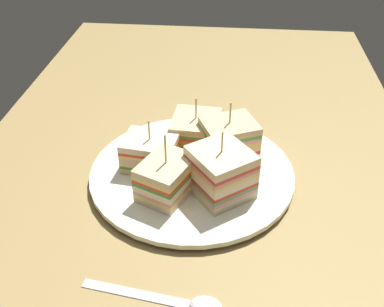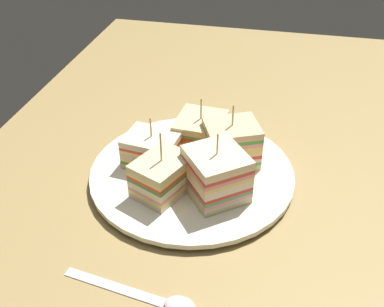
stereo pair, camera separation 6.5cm
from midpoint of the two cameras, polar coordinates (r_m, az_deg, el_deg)
name	(u,v)px [view 1 (the left image)]	position (r cm, az deg, el deg)	size (l,w,h in cm)	color
ground_plane	(192,182)	(68.25, -2.73, -3.71)	(126.56, 70.73, 1.80)	#997E4A
plate	(192,173)	(67.16, -2.77, -2.56)	(29.87, 29.87, 1.38)	white
sandwich_wedge_0	(221,172)	(60.91, 0.55, -2.47)	(10.39, 10.28, 9.81)	beige
sandwich_wedge_1	(228,141)	(67.30, 1.83, 1.48)	(8.86, 9.56, 9.62)	#D5C483
sandwich_wedge_2	(196,133)	(70.28, -2.18, 2.53)	(8.18, 7.67, 8.60)	beige
sandwich_wedge_3	(151,152)	(66.95, -7.95, 0.03)	(7.01, 8.40, 7.75)	#DFBE82
sandwich_wedge_4	(167,178)	(61.48, -6.21, -3.17)	(9.38, 8.44, 9.54)	beige
chip_pile	(197,170)	(64.78, -2.28, -2.17)	(7.30, 7.22, 3.01)	#EFC074
spoon	(185,302)	(51.99, -4.67, -18.25)	(4.19, 16.18, 1.00)	silver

